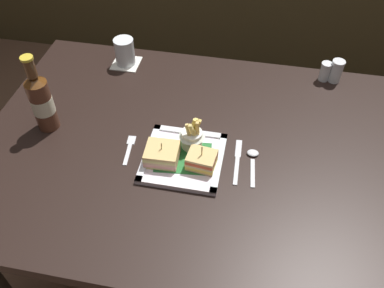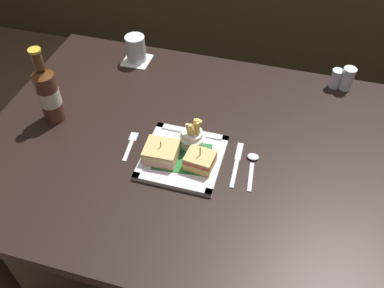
{
  "view_description": "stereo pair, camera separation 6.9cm",
  "coord_description": "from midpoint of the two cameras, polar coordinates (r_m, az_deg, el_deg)",
  "views": [
    {
      "loc": [
        0.14,
        -0.85,
        1.67
      ],
      "look_at": [
        -0.02,
        -0.03,
        0.79
      ],
      "focal_mm": 38.41,
      "sensor_mm": 36.0,
      "label": 1
    },
    {
      "loc": [
        0.21,
        -0.83,
        1.67
      ],
      "look_at": [
        -0.02,
        -0.03,
        0.79
      ],
      "focal_mm": 38.41,
      "sensor_mm": 36.0,
      "label": 2
    }
  ],
  "objects": [
    {
      "name": "ground_plane",
      "position": [
        1.87,
        -0.29,
        -16.47
      ],
      "size": [
        6.0,
        6.0,
        0.0
      ],
      "primitive_type": "plane",
      "color": "brown"
    },
    {
      "name": "dining_table",
      "position": [
        1.34,
        -0.38,
        -3.9
      ],
      "size": [
        1.36,
        0.95,
        0.75
      ],
      "color": "black",
      "rests_on": "ground_plane"
    },
    {
      "name": "square_plate",
      "position": [
        1.21,
        -2.85,
        -2.03
      ],
      "size": [
        0.23,
        0.23,
        0.02
      ],
      "color": "white",
      "rests_on": "dining_table"
    },
    {
      "name": "sandwich_half_left",
      "position": [
        1.19,
        -5.84,
        -1.48
      ],
      "size": [
        0.1,
        0.09,
        0.07
      ],
      "color": "tan",
      "rests_on": "square_plate"
    },
    {
      "name": "sandwich_half_right",
      "position": [
        1.17,
        -0.35,
        -2.31
      ],
      "size": [
        0.09,
        0.08,
        0.08
      ],
      "color": "tan",
      "rests_on": "square_plate"
    },
    {
      "name": "fries_cup",
      "position": [
        1.21,
        -1.63,
        1.09
      ],
      "size": [
        0.08,
        0.08,
        0.11
      ],
      "color": "white",
      "rests_on": "square_plate"
    },
    {
      "name": "beer_bottle",
      "position": [
        1.34,
        -21.56,
        5.62
      ],
      "size": [
        0.07,
        0.07,
        0.26
      ],
      "color": "brown",
      "rests_on": "dining_table"
    },
    {
      "name": "drink_coaster",
      "position": [
        1.6,
        -10.37,
        10.94
      ],
      "size": [
        0.1,
        0.1,
        0.0
      ],
      "primitive_type": "cube",
      "color": "silver",
      "rests_on": "dining_table"
    },
    {
      "name": "water_glass",
      "position": [
        1.58,
        -10.58,
        12.25
      ],
      "size": [
        0.07,
        0.07,
        0.1
      ],
      "color": "silver",
      "rests_on": "dining_table"
    },
    {
      "name": "fork",
      "position": [
        1.27,
        -10.25,
        -0.59
      ],
      "size": [
        0.03,
        0.12,
        0.0
      ],
      "color": "silver",
      "rests_on": "dining_table"
    },
    {
      "name": "knife",
      "position": [
        1.22,
        4.71,
        -2.19
      ],
      "size": [
        0.02,
        0.18,
        0.0
      ],
      "color": "silver",
      "rests_on": "dining_table"
    },
    {
      "name": "spoon",
      "position": [
        1.22,
        6.83,
        -2.15
      ],
      "size": [
        0.03,
        0.14,
        0.01
      ],
      "color": "silver",
      "rests_on": "dining_table"
    },
    {
      "name": "salt_shaker",
      "position": [
        1.55,
        16.73,
        9.46
      ],
      "size": [
        0.04,
        0.04,
        0.07
      ],
      "color": "silver",
      "rests_on": "dining_table"
    },
    {
      "name": "pepper_shaker",
      "position": [
        1.55,
        18.14,
        9.42
      ],
      "size": [
        0.04,
        0.04,
        0.08
      ],
      "color": "silver",
      "rests_on": "dining_table"
    }
  ]
}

